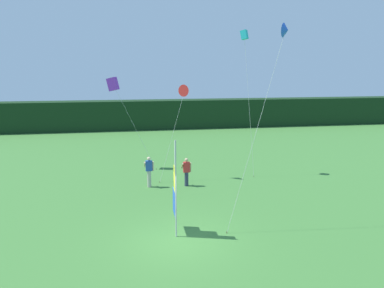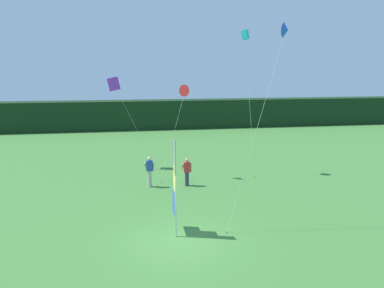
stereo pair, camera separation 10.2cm
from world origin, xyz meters
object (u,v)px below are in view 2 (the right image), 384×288
Objects in this scene: kite_cyan_box_0 at (245,36)px; kite_red_delta_1 at (185,91)px; person_mid_field at (149,171)px; kite_purple_box_3 at (114,84)px; banner_flag at (175,189)px; kite_blue_delta_2 at (285,32)px; person_near_banner at (187,171)px.

kite_cyan_box_0 is 4.91m from kite_red_delta_1.
kite_purple_box_3 is (-1.97, 4.55, 4.60)m from person_mid_field.
kite_red_delta_1 is 5.13m from kite_purple_box_3.
banner_flag is 8.54m from kite_red_delta_1.
kite_blue_delta_2 reaches higher than kite_red_delta_1.
kite_purple_box_3 is at bearing 113.44° from person_mid_field.
kite_cyan_box_0 is 8.79m from kite_purple_box_3.
kite_purple_box_3 reaches higher than person_near_banner.
kite_blue_delta_2 is at bearing 5.96° from banner_flag.
banner_flag is 0.44× the size of kite_cyan_box_0.
kite_cyan_box_0 is 1.47× the size of kite_purple_box_3.
kite_purple_box_3 is at bearing 130.94° from person_near_banner.
person_near_banner is 8.79m from kite_cyan_box_0.
kite_red_delta_1 is 0.68× the size of kite_blue_delta_2.
kite_cyan_box_0 is 7.74m from kite_blue_delta_2.
kite_red_delta_1 is at bearing -34.22° from kite_purple_box_3.
kite_purple_box_3 is at bearing 104.39° from banner_flag.
person_mid_field is at bearing 176.20° from person_near_banner.
kite_purple_box_3 is (-7.94, 2.42, -2.88)m from kite_cyan_box_0.
person_mid_field is 9.81m from kite_cyan_box_0.
person_mid_field is 10.35m from kite_blue_delta_2.
kite_cyan_box_0 is 1.57× the size of kite_red_delta_1.
kite_blue_delta_2 is (3.12, -5.42, 7.08)m from person_near_banner.
banner_flag is at bearing -122.66° from kite_cyan_box_0.
kite_cyan_box_0 reaches higher than kite_purple_box_3.
banner_flag is at bearing -174.04° from kite_blue_delta_2.
kite_red_delta_1 is (2.26, 1.67, 4.30)m from person_mid_field.
kite_red_delta_1 is 8.26m from kite_blue_delta_2.
kite_purple_box_3 is at bearing 163.07° from kite_cyan_box_0.
kite_purple_box_3 is at bearing 125.42° from kite_blue_delta_2.
kite_purple_box_3 reaches higher than banner_flag.
kite_red_delta_1 is 0.94× the size of kite_purple_box_3.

